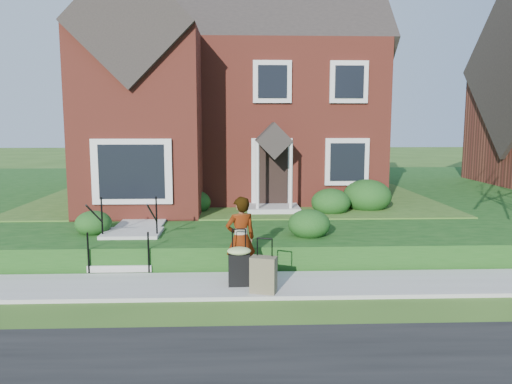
{
  "coord_description": "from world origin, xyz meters",
  "views": [
    {
      "loc": [
        0.09,
        -9.82,
        3.32
      ],
      "look_at": [
        0.54,
        2.0,
        1.69
      ],
      "focal_mm": 35.0,
      "sensor_mm": 36.0,
      "label": 1
    }
  ],
  "objects_px": {
    "front_steps": "(128,244)",
    "suitcase_black": "(239,264)",
    "suitcase_olive": "(264,275)",
    "woman": "(241,239)"
  },
  "relations": [
    {
      "from": "front_steps",
      "to": "suitcase_olive",
      "type": "distance_m",
      "value": 3.91
    },
    {
      "from": "front_steps",
      "to": "suitcase_black",
      "type": "bearing_deg",
      "value": -36.81
    },
    {
      "from": "front_steps",
      "to": "suitcase_olive",
      "type": "height_order",
      "value": "front_steps"
    },
    {
      "from": "suitcase_olive",
      "to": "suitcase_black",
      "type": "bearing_deg",
      "value": 154.06
    },
    {
      "from": "woman",
      "to": "suitcase_black",
      "type": "relative_size",
      "value": 1.52
    },
    {
      "from": "woman",
      "to": "suitcase_olive",
      "type": "relative_size",
      "value": 1.65
    },
    {
      "from": "suitcase_black",
      "to": "front_steps",
      "type": "bearing_deg",
      "value": 141.73
    },
    {
      "from": "woman",
      "to": "suitcase_olive",
      "type": "xyz_separation_m",
      "value": [
        0.43,
        -0.81,
        -0.52
      ]
    },
    {
      "from": "front_steps",
      "to": "woman",
      "type": "relative_size",
      "value": 1.15
    },
    {
      "from": "woman",
      "to": "suitcase_black",
      "type": "bearing_deg",
      "value": 65.85
    }
  ]
}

